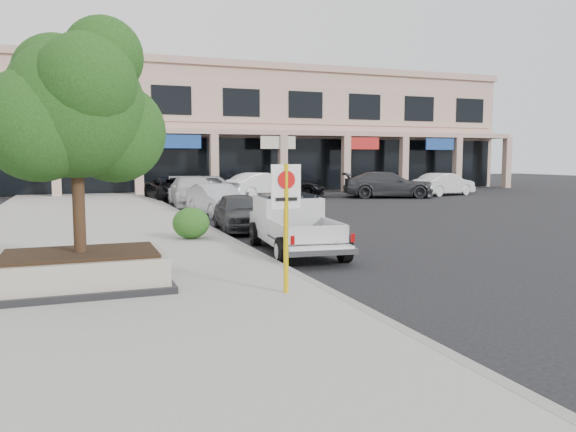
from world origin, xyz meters
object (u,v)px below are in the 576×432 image
object	(u,v)px
planter	(81,271)
lot_car_e	(378,185)
curb_car_a	(240,212)
lot_car_a	(214,187)
no_parking_sign	(286,210)
lot_car_d	(284,186)
pickup_truck	(296,224)
planter_tree	(83,111)
curb_car_b	(217,200)
curb_car_c	(192,191)
lot_car_b	(262,185)
curb_car_d	(171,189)
lot_car_c	(388,185)
lot_car_f	(445,184)

from	to	relation	value
planter	lot_car_e	size ratio (longest dim) A/B	0.77
lot_car_e	curb_car_a	bearing A→B (deg)	136.74
lot_car_a	no_parking_sign	bearing A→B (deg)	-171.70
lot_car_d	lot_car_e	bearing A→B (deg)	-75.12
planter	pickup_truck	distance (m)	6.20
planter_tree	no_parking_sign	distance (m)	4.16
no_parking_sign	curb_car_b	bearing A→B (deg)	81.32
curb_car_c	lot_car_b	xyz separation A→B (m)	(5.24, 4.37, 0.02)
pickup_truck	curb_car_d	distance (m)	19.60
planter	lot_car_b	bearing A→B (deg)	64.40
curb_car_c	pickup_truck	bearing A→B (deg)	-87.88
no_parking_sign	lot_car_c	bearing A→B (deg)	55.48
lot_car_e	lot_car_d	bearing A→B (deg)	82.29
lot_car_a	lot_car_f	distance (m)	15.48
curb_car_c	lot_car_d	world-z (taller)	curb_car_c
lot_car_b	curb_car_a	bearing A→B (deg)	139.31
planter	planter_tree	world-z (taller)	planter_tree
planter	pickup_truck	world-z (taller)	pickup_truck
lot_car_b	lot_car_c	xyz separation A→B (m)	(7.61, -2.44, 0.03)
planter_tree	lot_car_c	world-z (taller)	planter_tree
lot_car_b	lot_car_d	xyz separation A→B (m)	(1.53, 0.21, -0.05)
lot_car_b	lot_car_d	world-z (taller)	lot_car_b
planter	curb_car_c	distance (m)	19.10
pickup_truck	lot_car_a	distance (m)	19.78
lot_car_c	curb_car_c	bearing A→B (deg)	118.14
pickup_truck	lot_car_b	size ratio (longest dim) A/B	1.01
pickup_truck	curb_car_a	bearing A→B (deg)	97.61
lot_car_c	lot_car_e	distance (m)	1.77
lot_car_d	lot_car_f	world-z (taller)	lot_car_f
lot_car_c	planter	bearing A→B (deg)	157.19
planter	no_parking_sign	world-z (taller)	no_parking_sign
no_parking_sign	curb_car_d	distance (m)	24.33
curb_car_c	lot_car_f	bearing A→B (deg)	10.76
curb_car_c	curb_car_b	bearing A→B (deg)	-86.44
pickup_truck	lot_car_f	bearing A→B (deg)	50.81
lot_car_f	curb_car_a	bearing A→B (deg)	111.60
lot_car_d	lot_car_e	world-z (taller)	lot_car_d
pickup_truck	curb_car_d	world-z (taller)	pickup_truck
no_parking_sign	lot_car_f	size ratio (longest dim) A/B	0.50
planter	planter_tree	size ratio (longest dim) A/B	0.80
pickup_truck	lot_car_f	xyz separation A→B (m)	(17.72, 17.74, -0.02)
lot_car_a	curb_car_c	bearing A→B (deg)	171.94
lot_car_d	lot_car_f	bearing A→B (deg)	-78.05
pickup_truck	lot_car_f	size ratio (longest dim) A/B	1.07
no_parking_sign	curb_car_c	xyz separation A→B (m)	(2.17, 19.93, -0.85)
lot_car_a	lot_car_d	world-z (taller)	lot_car_a
curb_car_b	lot_car_a	xyz separation A→B (m)	(2.11, 9.57, 0.08)
curb_car_c	lot_car_e	world-z (taller)	curb_car_c
no_parking_sign	lot_car_a	xyz separation A→B (m)	(4.35, 24.29, -0.86)
lot_car_a	lot_car_d	xyz separation A→B (m)	(4.60, 0.22, -0.02)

